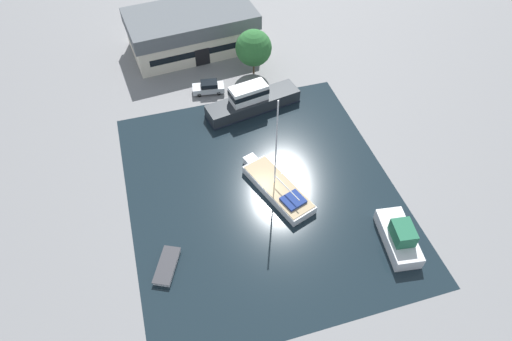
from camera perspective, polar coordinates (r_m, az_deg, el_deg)
ground_plane at (r=51.69m, az=0.79°, el=-2.74°), size 440.00×440.00×0.00m
water_canal at (r=51.68m, az=0.79°, el=-2.74°), size 29.58×33.56×0.01m
warehouse_building at (r=72.41m, az=-8.03°, el=16.98°), size 19.57×11.84×5.99m
quay_tree_near_building at (r=65.52m, az=-0.30°, el=15.07°), size 5.09×5.09×6.82m
parked_car at (r=64.27m, az=-5.95°, el=10.31°), size 4.53×2.39×1.74m
sailboat_moored at (r=51.36m, az=2.69°, el=-2.15°), size 6.18×10.93×12.83m
motor_cruiser at (r=60.80m, az=-0.53°, el=8.70°), size 13.17×5.49×3.92m
small_dinghy at (r=46.86m, az=-11.06°, el=-11.64°), size 3.42×4.63×0.52m
cabin_boat at (r=49.05m, az=17.47°, el=-7.91°), size 3.72×7.01×3.06m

